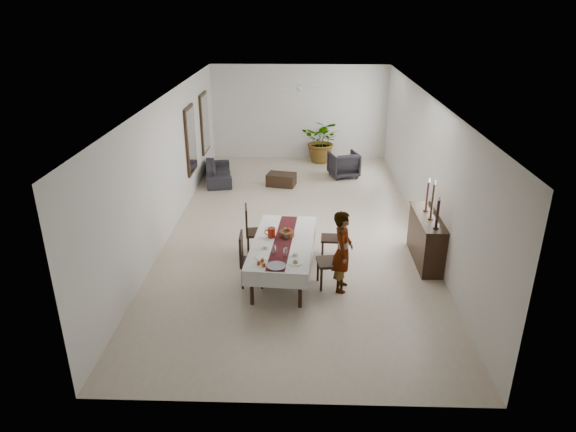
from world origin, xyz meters
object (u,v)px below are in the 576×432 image
Objects in this scene: red_pitcher at (271,233)px; woman at (343,251)px; sofa at (219,172)px; dining_table_top at (283,243)px; sideboard_body at (426,239)px.

red_pitcher is 0.12× the size of woman.
woman is 7.19m from sofa.
woman is 0.86× the size of sofa.
woman is at bearing -162.34° from sofa.
sideboard_body reaches higher than dining_table_top.
dining_table_top is 1.49× the size of woman.
woman is at bearing -19.09° from dining_table_top.
sofa is (-2.23, 5.83, -0.45)m from dining_table_top.
red_pitcher is 3.31m from sideboard_body.
sideboard_body reaches higher than sofa.
red_pitcher reaches higher than sofa.
dining_table_top is at bearing -169.50° from sofa.
woman is 2.24m from sideboard_body.
sofa is at bearing 36.21° from woman.
sideboard_body is at bearing 9.62° from red_pitcher.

